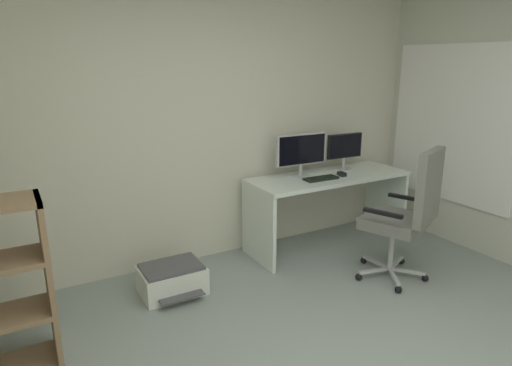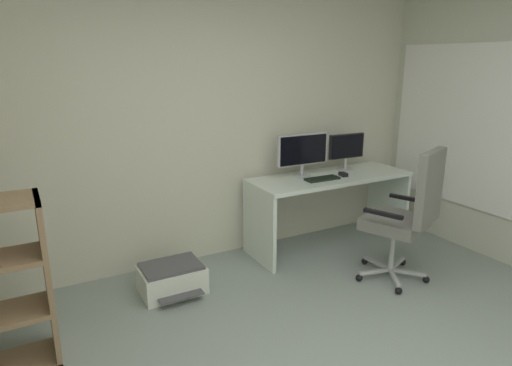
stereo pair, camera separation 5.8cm
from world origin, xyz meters
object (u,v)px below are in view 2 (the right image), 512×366
object	(u,v)px
desk	(329,193)
office_chair	(408,211)
keyboard	(322,179)
computer_mouse	(343,174)
monitor_secondary	(346,148)
printer	(172,278)
monitor_main	(303,151)

from	to	relation	value
desk	office_chair	bearing A→B (deg)	-84.21
keyboard	computer_mouse	distance (m)	0.27
monitor_secondary	computer_mouse	bearing A→B (deg)	-134.18
desk	monitor_secondary	distance (m)	0.51
computer_mouse	office_chair	xyz separation A→B (m)	(-0.00, -0.85, -0.12)
monitor_secondary	printer	world-z (taller)	monitor_secondary
monitor_main	keyboard	size ratio (longest dim) A/B	1.64
desk	keyboard	xyz separation A→B (m)	(-0.17, -0.09, 0.20)
keyboard	computer_mouse	world-z (taller)	computer_mouse
desk	printer	size ratio (longest dim) A/B	3.25
monitor_main	monitor_secondary	world-z (taller)	monitor_main
monitor_main	monitor_secondary	distance (m)	0.55
printer	monitor_main	bearing A→B (deg)	10.21
monitor_main	computer_mouse	xyz separation A→B (m)	(0.37, -0.18, -0.23)
monitor_main	printer	size ratio (longest dim) A/B	1.09
printer	monitor_secondary	bearing A→B (deg)	7.46
keyboard	office_chair	xyz separation A→B (m)	(0.26, -0.84, -0.12)
office_chair	monitor_secondary	bearing A→B (deg)	79.92
computer_mouse	office_chair	size ratio (longest dim) A/B	0.09
desk	keyboard	size ratio (longest dim) A/B	4.87
desk	computer_mouse	xyz separation A→B (m)	(0.10, -0.08, 0.20)
monitor_main	printer	distance (m)	1.71
desk	keyboard	bearing A→B (deg)	-150.87
printer	keyboard	bearing A→B (deg)	2.24
monitor_main	computer_mouse	size ratio (longest dim) A/B	5.57
desk	computer_mouse	world-z (taller)	computer_mouse
computer_mouse	office_chair	distance (m)	0.86
desk	monitor_main	distance (m)	0.52
monitor_secondary	keyboard	xyz separation A→B (m)	(-0.45, -0.20, -0.22)
monitor_main	keyboard	distance (m)	0.33
monitor_secondary	keyboard	distance (m)	0.54
office_chair	printer	world-z (taller)	office_chair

